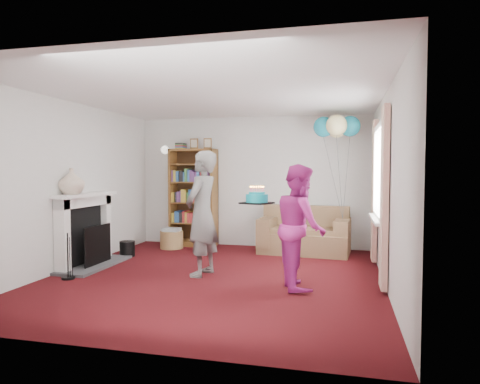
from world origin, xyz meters
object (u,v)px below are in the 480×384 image
(sofa, at_px, (305,235))
(person_striped, at_px, (202,213))
(birthday_cake, at_px, (257,198))
(person_magenta, at_px, (300,226))
(bookcase, at_px, (194,198))

(sofa, relative_size, person_striped, 0.89)
(person_striped, xyz_separation_m, birthday_cake, (0.86, -0.39, 0.25))
(sofa, bearing_deg, person_magenta, -81.70)
(person_striped, bearing_deg, sofa, 157.20)
(bookcase, relative_size, person_magenta, 1.35)
(bookcase, height_order, sofa, bookcase)
(person_magenta, relative_size, birthday_cake, 4.64)
(bookcase, distance_m, person_striped, 2.43)
(sofa, distance_m, person_magenta, 2.38)
(bookcase, distance_m, birthday_cake, 3.19)
(person_magenta, bearing_deg, sofa, -13.66)
(sofa, xyz_separation_m, birthday_cake, (-0.40, -2.40, 0.81))
(bookcase, relative_size, sofa, 1.34)
(person_striped, relative_size, person_magenta, 1.13)
(bookcase, height_order, person_striped, bookcase)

